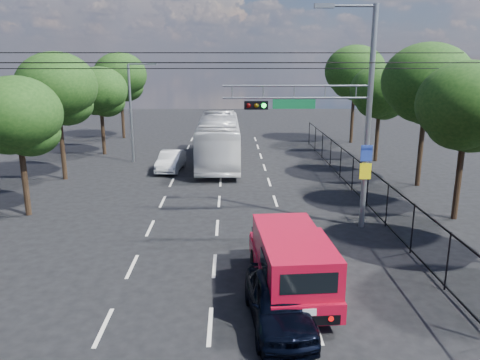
{
  "coord_description": "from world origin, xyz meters",
  "views": [
    {
      "loc": [
        0.59,
        -11.78,
        7.31
      ],
      "look_at": [
        0.97,
        5.69,
        2.8
      ],
      "focal_mm": 35.0,
      "sensor_mm": 36.0,
      "label": 1
    }
  ],
  "objects_px": {
    "white_van": "(171,161)",
    "white_bus": "(219,140)",
    "signal_mast": "(341,110)",
    "navy_hatchback": "(279,301)",
    "red_pickup": "(291,260)"
  },
  "relations": [
    {
      "from": "navy_hatchback",
      "to": "signal_mast",
      "type": "bearing_deg",
      "value": 62.74
    },
    {
      "from": "signal_mast",
      "to": "white_van",
      "type": "bearing_deg",
      "value": 127.64
    },
    {
      "from": "signal_mast",
      "to": "red_pickup",
      "type": "bearing_deg",
      "value": -114.57
    },
    {
      "from": "white_bus",
      "to": "white_van",
      "type": "relative_size",
      "value": 3.01
    },
    {
      "from": "red_pickup",
      "to": "white_bus",
      "type": "height_order",
      "value": "white_bus"
    },
    {
      "from": "navy_hatchback",
      "to": "white_bus",
      "type": "xyz_separation_m",
      "value": [
        -2.16,
        21.63,
        0.99
      ]
    },
    {
      "from": "signal_mast",
      "to": "red_pickup",
      "type": "xyz_separation_m",
      "value": [
        -2.78,
        -6.08,
        -4.12
      ]
    },
    {
      "from": "signal_mast",
      "to": "navy_hatchback",
      "type": "relative_size",
      "value": 2.31
    },
    {
      "from": "white_van",
      "to": "white_bus",
      "type": "bearing_deg",
      "value": 42.37
    },
    {
      "from": "navy_hatchback",
      "to": "white_van",
      "type": "bearing_deg",
      "value": 101.27
    },
    {
      "from": "red_pickup",
      "to": "white_bus",
      "type": "relative_size",
      "value": 0.48
    },
    {
      "from": "white_bus",
      "to": "white_van",
      "type": "xyz_separation_m",
      "value": [
        -3.19,
        -2.45,
        -1.03
      ]
    },
    {
      "from": "signal_mast",
      "to": "white_van",
      "type": "height_order",
      "value": "signal_mast"
    },
    {
      "from": "signal_mast",
      "to": "white_bus",
      "type": "bearing_deg",
      "value": 111.86
    },
    {
      "from": "red_pickup",
      "to": "white_van",
      "type": "relative_size",
      "value": 1.44
    }
  ]
}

